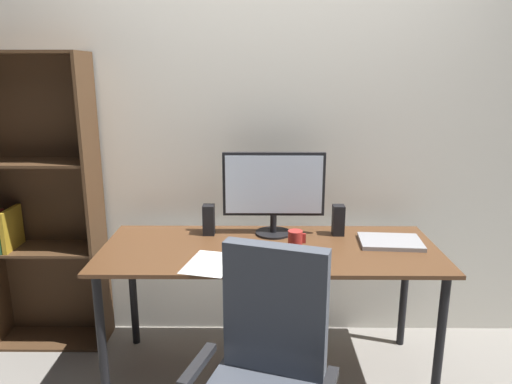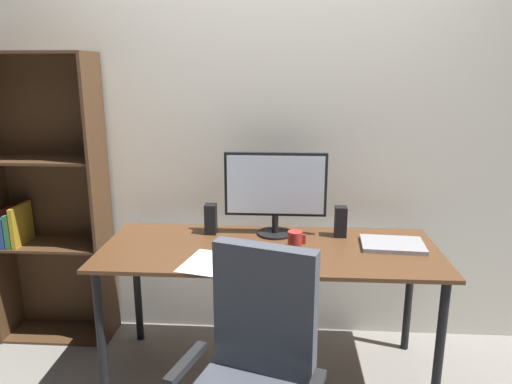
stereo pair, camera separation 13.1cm
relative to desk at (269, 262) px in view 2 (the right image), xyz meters
The scene contains 12 objects.
ground_plane 0.66m from the desk, ahead, with size 12.00×12.00×0.00m, color gray.
back_wall 0.82m from the desk, 90.00° to the left, with size 6.40×0.10×2.60m, color silver.
desk is the anchor object (origin of this frame).
monitor 0.40m from the desk, 83.30° to the left, with size 0.56×0.20×0.46m.
keyboard 0.18m from the desk, 81.25° to the right, with size 0.29×0.11×0.02m, color black.
mouse 0.28m from the desk, 34.62° to the right, with size 0.06×0.10×0.03m, color black.
coffee_mug 0.18m from the desk, ahead, with size 0.09×0.08×0.09m.
laptop 0.65m from the desk, ahead, with size 0.32×0.23×0.02m, color #99999E.
speaker_left 0.42m from the desk, 149.43° to the left, with size 0.06×0.07×0.17m, color black.
speaker_right 0.46m from the desk, 27.30° to the left, with size 0.06×0.07×0.17m, color black.
paper_sheet 0.37m from the desk, 143.25° to the right, with size 0.21×0.30×0.00m, color white.
bookshelf 1.41m from the desk, 165.60° to the left, with size 0.67×0.28×1.73m.
Camera 2 is at (0.08, -2.31, 1.63)m, focal length 33.23 mm.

